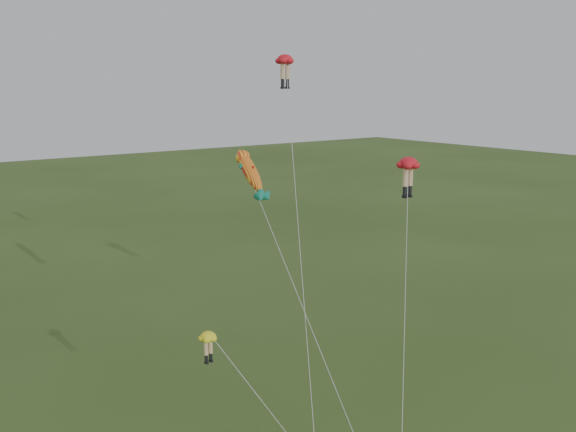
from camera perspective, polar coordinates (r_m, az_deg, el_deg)
legs_kite_red_high at (r=42.45m, az=-0.22°, el=12.89°), size 8.14×13.46×21.18m
legs_kite_red_mid at (r=40.05m, az=10.63°, el=4.09°), size 6.85×6.71×14.91m
legs_kite_yellow at (r=31.62m, az=-6.61°, el=-11.38°), size 4.58×5.09×7.64m
fish_kite at (r=36.86m, az=-3.38°, el=3.92°), size 1.18×11.88×15.83m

